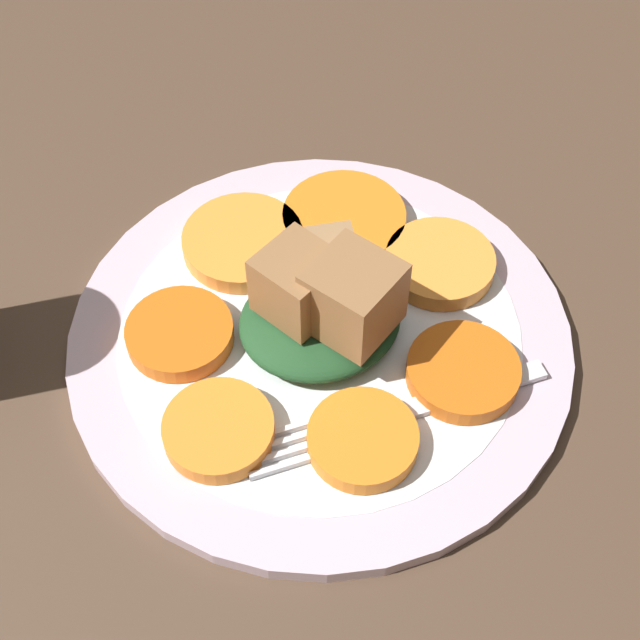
# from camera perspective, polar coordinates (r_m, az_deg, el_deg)

# --- Properties ---
(table_slab) EXTENTS (1.20, 1.20, 0.02)m
(table_slab) POSITION_cam_1_polar(r_m,az_deg,el_deg) (0.53, -0.00, -2.04)
(table_slab) COLOR #4C3828
(table_slab) RESTS_ON ground
(plate) EXTENTS (0.29, 0.29, 0.01)m
(plate) POSITION_cam_1_polar(r_m,az_deg,el_deg) (0.52, -0.00, -1.06)
(plate) COLOR silver
(plate) RESTS_ON table_slab
(carrot_slice_0) EXTENTS (0.06, 0.06, 0.01)m
(carrot_slice_0) POSITION_cam_1_polar(r_m,az_deg,el_deg) (0.49, 9.14, -3.27)
(carrot_slice_0) COLOR #D66115
(carrot_slice_0) RESTS_ON plate
(carrot_slice_1) EXTENTS (0.07, 0.07, 0.01)m
(carrot_slice_1) POSITION_cam_1_polar(r_m,az_deg,el_deg) (0.54, 7.67, 3.64)
(carrot_slice_1) COLOR orange
(carrot_slice_1) RESTS_ON plate
(carrot_slice_2) EXTENTS (0.08, 0.08, 0.01)m
(carrot_slice_2) POSITION_cam_1_polar(r_m,az_deg,el_deg) (0.56, 1.55, 6.47)
(carrot_slice_2) COLOR orange
(carrot_slice_2) RESTS_ON plate
(carrot_slice_3) EXTENTS (0.07, 0.07, 0.01)m
(carrot_slice_3) POSITION_cam_1_polar(r_m,az_deg,el_deg) (0.55, -4.94, 5.01)
(carrot_slice_3) COLOR orange
(carrot_slice_3) RESTS_ON plate
(carrot_slice_4) EXTENTS (0.06, 0.06, 0.01)m
(carrot_slice_4) POSITION_cam_1_polar(r_m,az_deg,el_deg) (0.51, -8.97, -0.85)
(carrot_slice_4) COLOR #D66114
(carrot_slice_4) RESTS_ON plate
(carrot_slice_5) EXTENTS (0.06, 0.06, 0.01)m
(carrot_slice_5) POSITION_cam_1_polar(r_m,az_deg,el_deg) (0.47, -6.51, -6.99)
(carrot_slice_5) COLOR orange
(carrot_slice_5) RESTS_ON plate
(carrot_slice_6) EXTENTS (0.06, 0.06, 0.01)m
(carrot_slice_6) POSITION_cam_1_polar(r_m,az_deg,el_deg) (0.47, 2.75, -7.64)
(carrot_slice_6) COLOR orange
(carrot_slice_6) RESTS_ON plate
(center_pile) EXTENTS (0.09, 0.09, 0.06)m
(center_pile) POSITION_cam_1_polar(r_m,az_deg,el_deg) (0.49, 0.27, 1.17)
(center_pile) COLOR #1E4723
(center_pile) RESTS_ON plate
(fork) EXTENTS (0.17, 0.03, 0.00)m
(fork) POSITION_cam_1_polar(r_m,az_deg,el_deg) (0.48, 4.55, -6.11)
(fork) COLOR silver
(fork) RESTS_ON plate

